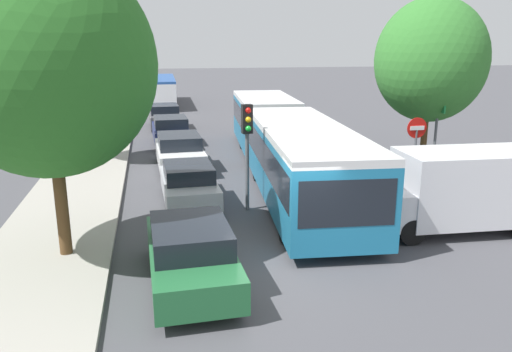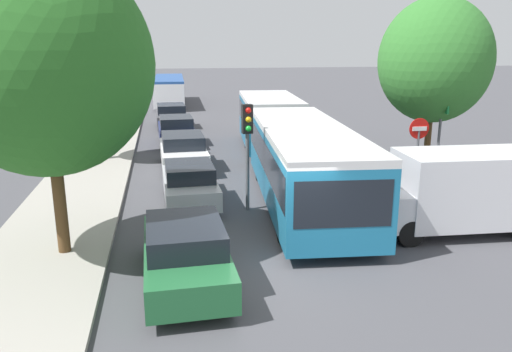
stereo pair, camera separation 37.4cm
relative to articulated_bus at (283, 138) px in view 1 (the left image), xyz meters
name	(u,v)px [view 1 (the left image)]	position (x,y,z in m)	size (l,w,h in m)	color
ground_plane	(285,270)	(-2.24, -8.61, -1.52)	(200.00, 200.00, 0.00)	#47474C
kerb_strip_left	(101,142)	(-7.89, 8.54, -1.45)	(3.20, 44.29, 0.14)	#9E998E
articulated_bus	(283,138)	(0.00, 0.00, 0.00)	(4.24, 17.88, 2.63)	teal
city_bus_rear	(161,89)	(-4.22, 25.68, -0.15)	(2.70, 11.01, 2.36)	silver
queued_car_green	(191,253)	(-4.45, -8.83, -0.78)	(1.88, 4.22, 1.45)	#236638
queued_car_silver	(189,184)	(-4.04, -3.00, -0.83)	(1.77, 3.98, 1.37)	#B7BABF
queued_car_white	(179,151)	(-4.05, 1.89, -0.75)	(1.96, 4.39, 1.51)	white
queued_car_navy	(171,130)	(-4.17, 7.40, -0.77)	(1.92, 4.31, 1.48)	navy
queued_car_graphite	(164,116)	(-4.33, 12.79, -0.75)	(1.95, 4.38, 1.51)	#47474C
white_van	(463,188)	(3.38, -7.03, -0.28)	(5.10, 2.23, 2.31)	silver
traffic_light	(247,133)	(-2.25, -4.04, 0.98)	(0.34, 0.37, 3.40)	#56595E
no_entry_sign	(415,145)	(3.54, -4.01, 0.36)	(0.70, 0.08, 2.82)	#56595E
direction_sign_post	(437,118)	(5.09, -2.68, 1.04)	(0.36, 1.38, 3.60)	#56595E
tree_left_near	(49,71)	(-7.37, -6.78, 3.09)	(4.96, 4.96, 7.33)	#51381E
tree_left_mid	(86,68)	(-7.78, 3.92, 2.66)	(3.29, 3.29, 6.19)	#51381E
tree_right_near	(431,60)	(5.14, -1.81, 3.07)	(4.13, 4.13, 6.89)	#51381E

